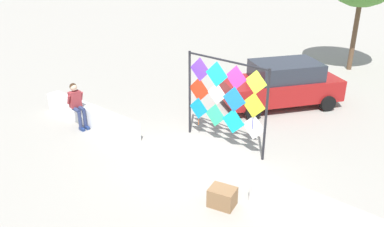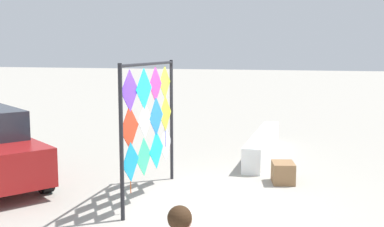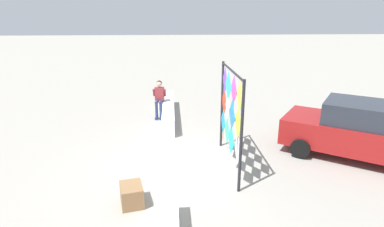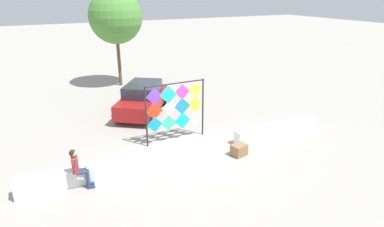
{
  "view_description": "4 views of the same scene",
  "coord_description": "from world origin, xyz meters",
  "px_view_note": "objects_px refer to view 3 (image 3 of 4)",
  "views": [
    {
      "loc": [
        5.96,
        -7.42,
        5.65
      ],
      "look_at": [
        -0.33,
        0.12,
        1.3
      ],
      "focal_mm": 37.28,
      "sensor_mm": 36.0,
      "label": 1
    },
    {
      "loc": [
        -8.27,
        -1.97,
        2.83
      ],
      "look_at": [
        -0.11,
        0.34,
        1.68
      ],
      "focal_mm": 43.72,
      "sensor_mm": 36.0,
      "label": 2
    },
    {
      "loc": [
        7.51,
        -0.3,
        3.88
      ],
      "look_at": [
        0.19,
        0.2,
        1.55
      ],
      "focal_mm": 28.91,
      "sensor_mm": 36.0,
      "label": 3
    },
    {
      "loc": [
        -5.13,
        -10.56,
        6.16
      ],
      "look_at": [
        0.38,
        0.41,
        1.45
      ],
      "focal_mm": 30.05,
      "sensor_mm": 36.0,
      "label": 4
    }
  ],
  "objects_px": {
    "kite_display_rack": "(230,110)",
    "cardboard_box_large": "(132,195)",
    "parked_car": "(364,130)",
    "seated_vendor": "(159,96)"
  },
  "relations": [
    {
      "from": "parked_car",
      "to": "cardboard_box_large",
      "type": "xyz_separation_m",
      "value": [
        1.89,
        -6.23,
        -0.6
      ]
    },
    {
      "from": "cardboard_box_large",
      "to": "parked_car",
      "type": "bearing_deg",
      "value": 106.88
    },
    {
      "from": "seated_vendor",
      "to": "cardboard_box_large",
      "type": "distance_m",
      "value": 6.06
    },
    {
      "from": "seated_vendor",
      "to": "parked_car",
      "type": "relative_size",
      "value": 0.33
    },
    {
      "from": "kite_display_rack",
      "to": "cardboard_box_large",
      "type": "distance_m",
      "value": 3.22
    },
    {
      "from": "cardboard_box_large",
      "to": "seated_vendor",
      "type": "bearing_deg",
      "value": 176.13
    },
    {
      "from": "kite_display_rack",
      "to": "seated_vendor",
      "type": "distance_m",
      "value": 4.82
    },
    {
      "from": "seated_vendor",
      "to": "parked_car",
      "type": "height_order",
      "value": "parked_car"
    },
    {
      "from": "seated_vendor",
      "to": "parked_car",
      "type": "bearing_deg",
      "value": 54.74
    },
    {
      "from": "cardboard_box_large",
      "to": "kite_display_rack",
      "type": "bearing_deg",
      "value": 124.98
    }
  ]
}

